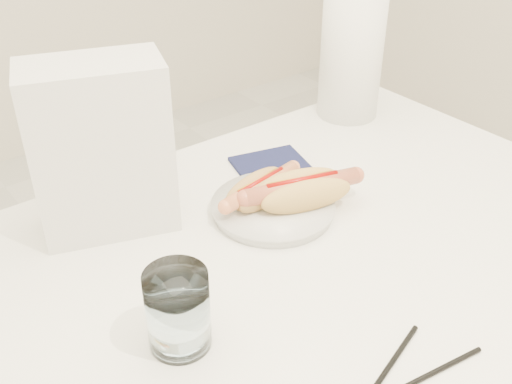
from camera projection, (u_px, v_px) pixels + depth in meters
table at (288, 298)px, 0.90m from camera, size 1.20×0.80×0.75m
plate at (273, 209)px, 0.98m from camera, size 0.20×0.20×0.02m
hotdog_left at (261, 190)px, 0.97m from camera, size 0.16×0.09×0.04m
hotdog_right at (302, 191)px, 0.96m from camera, size 0.19×0.12×0.05m
water_glass at (178, 310)px, 0.71m from camera, size 0.08×0.08×0.11m
chopstick_far at (415, 382)px, 0.69m from camera, size 0.20×0.04×0.01m
napkin_box at (101, 149)px, 0.89m from camera, size 0.23×0.17×0.27m
navy_napkin at (273, 168)px, 1.10m from camera, size 0.16×0.16×0.01m
paper_towel_roll at (352, 49)px, 1.22m from camera, size 0.15×0.15×0.29m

